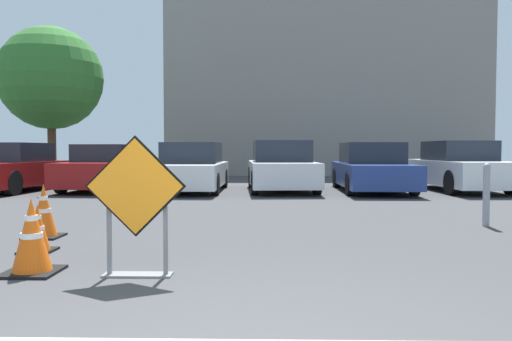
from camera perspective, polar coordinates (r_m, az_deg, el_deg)
ground_plane at (r=12.87m, az=0.86°, el=-3.18°), size 96.00×96.00×0.00m
road_closed_sign at (r=5.06m, az=-13.56°, el=-3.28°), size 1.00×0.20×1.40m
traffic_cone_nearest at (r=5.61m, az=-24.25°, el=-6.91°), size 0.53×0.53×0.77m
traffic_cone_second at (r=6.74m, az=-23.69°, el=-6.15°), size 0.39×0.39×0.59m
traffic_cone_third at (r=7.78m, az=-23.09°, el=-4.33°), size 0.48×0.48×0.77m
parked_car_nearest at (r=16.65m, az=-26.12°, el=0.19°), size 2.10×4.47×1.46m
parked_car_second at (r=16.06m, az=-16.71°, el=0.18°), size 2.05×4.26×1.41m
parked_car_third at (r=15.12m, az=-7.32°, el=0.18°), size 1.89×4.42×1.46m
parked_car_fourth at (r=15.02m, az=2.95°, el=0.29°), size 2.14×4.14×1.52m
parked_car_fifth at (r=15.36m, az=13.07°, el=0.18°), size 1.97×4.70×1.46m
parked_car_sixth at (r=16.35m, az=22.20°, el=0.30°), size 1.99×4.69×1.51m
bollard_nearest at (r=9.00m, az=24.84°, el=-2.36°), size 0.12×0.12×1.04m
building_facade_backdrop at (r=26.27m, az=7.62°, el=9.25°), size 15.46×5.00×8.76m
street_tree_behind_lot at (r=21.32m, az=-22.41°, el=9.70°), size 3.98×3.98×6.02m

